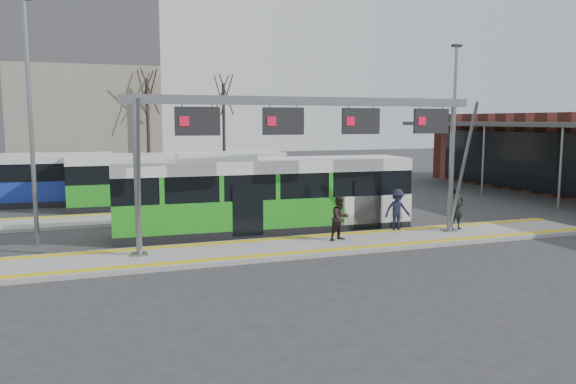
# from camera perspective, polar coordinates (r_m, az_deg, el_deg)

# --- Properties ---
(ground) EXTENTS (120.00, 120.00, 0.00)m
(ground) POSITION_cam_1_polar(r_m,az_deg,el_deg) (20.42, 3.82, -5.54)
(ground) COLOR #2D2D30
(ground) RESTS_ON ground
(platform_main) EXTENTS (22.00, 3.00, 0.15)m
(platform_main) POSITION_cam_1_polar(r_m,az_deg,el_deg) (20.40, 3.82, -5.33)
(platform_main) COLOR gray
(platform_main) RESTS_ON ground
(platform_second) EXTENTS (20.00, 3.00, 0.15)m
(platform_second) POSITION_cam_1_polar(r_m,az_deg,el_deg) (26.93, -10.92, -2.36)
(platform_second) COLOR gray
(platform_second) RESTS_ON ground
(tactile_main) EXTENTS (22.00, 2.65, 0.02)m
(tactile_main) POSITION_cam_1_polar(r_m,az_deg,el_deg) (20.38, 3.82, -5.10)
(tactile_main) COLOR gold
(tactile_main) RESTS_ON platform_main
(tactile_second) EXTENTS (20.00, 0.35, 0.02)m
(tactile_second) POSITION_cam_1_polar(r_m,az_deg,el_deg) (28.04, -11.28, -1.81)
(tactile_second) COLOR gold
(tactile_second) RESTS_ON platform_second
(gantry) EXTENTS (13.00, 1.68, 5.20)m
(gantry) POSITION_cam_1_polar(r_m,az_deg,el_deg) (20.01, 2.71, 6.63)
(gantry) COLOR slate
(gantry) RESTS_ON platform_main
(apartment_block) EXTENTS (24.50, 12.50, 18.40)m
(apartment_block) POSITION_cam_1_polar(r_m,az_deg,el_deg) (54.80, -26.42, 11.45)
(apartment_block) COLOR gray
(apartment_block) RESTS_ON ground
(hero_bus) EXTENTS (12.03, 3.07, 3.28)m
(hero_bus) POSITION_cam_1_polar(r_m,az_deg,el_deg) (22.76, -2.46, -0.36)
(hero_bus) COLOR black
(hero_bus) RESTS_ON ground
(bg_bus_green) EXTENTS (11.25, 2.67, 2.80)m
(bg_bus_green) POSITION_cam_1_polar(r_m,az_deg,el_deg) (30.26, -10.94, 1.19)
(bg_bus_green) COLOR black
(bg_bus_green) RESTS_ON ground
(bg_bus_blue) EXTENTS (10.73, 2.98, 2.77)m
(bg_bus_blue) POSITION_cam_1_polar(r_m,az_deg,el_deg) (33.04, -26.57, 1.03)
(bg_bus_blue) COLOR black
(bg_bus_blue) RESTS_ON ground
(passenger_a) EXTENTS (0.64, 0.43, 1.74)m
(passenger_a) POSITION_cam_1_polar(r_m,az_deg,el_deg) (23.57, 16.77, -1.58)
(passenger_a) COLOR black
(passenger_a) RESTS_ON platform_main
(passenger_b) EXTENTS (0.95, 0.84, 1.63)m
(passenger_b) POSITION_cam_1_polar(r_m,az_deg,el_deg) (20.65, 5.32, -2.68)
(passenger_b) COLOR black
(passenger_b) RESTS_ON platform_main
(passenger_c) EXTENTS (1.13, 0.72, 1.66)m
(passenger_c) POSITION_cam_1_polar(r_m,az_deg,el_deg) (22.81, 11.05, -1.79)
(passenger_c) COLOR #1B1D32
(passenger_c) RESTS_ON platform_main
(tree_left) EXTENTS (1.40, 1.40, 8.93)m
(tree_left) POSITION_cam_1_polar(r_m,az_deg,el_deg) (47.69, -14.13, 9.77)
(tree_left) COLOR #382B21
(tree_left) RESTS_ON ground
(tree_mid) EXTENTS (1.40, 1.40, 8.85)m
(tree_mid) POSITION_cam_1_polar(r_m,az_deg,el_deg) (51.22, -6.58, 9.69)
(tree_mid) COLOR #382B21
(tree_mid) RESTS_ON ground
(lamp_west) EXTENTS (0.50, 0.25, 8.79)m
(lamp_west) POSITION_cam_1_polar(r_m,az_deg,el_deg) (22.05, -24.71, 6.92)
(lamp_west) COLOR slate
(lamp_west) RESTS_ON ground
(lamp_east) EXTENTS (0.50, 0.25, 8.34)m
(lamp_east) POSITION_cam_1_polar(r_m,az_deg,el_deg) (30.30, 16.50, 6.78)
(lamp_east) COLOR slate
(lamp_east) RESTS_ON ground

